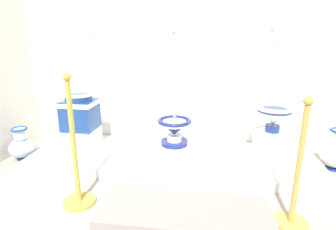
% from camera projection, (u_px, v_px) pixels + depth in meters
% --- Properties ---
extents(wall_back, '(3.93, 0.06, 2.98)m').
position_uv_depth(wall_back, '(179.00, 22.00, 3.02)').
color(wall_back, white).
rests_on(wall_back, ground_plane).
extents(display_platform, '(3.03, 0.95, 0.10)m').
position_uv_depth(display_platform, '(172.00, 158.00, 2.91)').
color(display_platform, white).
rests_on(display_platform, ground_plane).
extents(plinth_block_broad_patterned, '(0.36, 0.29, 0.23)m').
position_uv_depth(plinth_block_broad_patterned, '(82.00, 138.00, 3.04)').
color(plinth_block_broad_patterned, white).
rests_on(plinth_block_broad_patterned, display_platform).
extents(antique_toilet_broad_patterned, '(0.35, 0.34, 0.41)m').
position_uv_depth(antique_toilet_broad_patterned, '(80.00, 110.00, 2.95)').
color(antique_toilet_broad_patterned, navy).
rests_on(antique_toilet_broad_patterned, plinth_block_broad_patterned).
extents(plinth_block_slender_white, '(0.38, 0.39, 0.08)m').
position_uv_depth(plinth_block_slender_white, '(174.00, 148.00, 2.96)').
color(plinth_block_slender_white, white).
rests_on(plinth_block_slender_white, display_platform).
extents(antique_toilet_slender_white, '(0.37, 0.37, 0.29)m').
position_uv_depth(antique_toilet_slender_white, '(174.00, 128.00, 2.90)').
color(antique_toilet_slender_white, navy).
rests_on(antique_toilet_slender_white, plinth_block_slender_white).
extents(plinth_block_squat_floral, '(0.32, 0.30, 0.22)m').
position_uv_depth(plinth_block_squat_floral, '(270.00, 147.00, 2.80)').
color(plinth_block_squat_floral, white).
rests_on(plinth_block_squat_floral, display_platform).
extents(antique_toilet_squat_floral, '(0.35, 0.35, 0.33)m').
position_uv_depth(antique_toilet_squat_floral, '(273.00, 118.00, 2.72)').
color(antique_toilet_squat_floral, white).
rests_on(antique_toilet_squat_floral, plinth_block_squat_floral).
extents(info_placard_first, '(0.11, 0.01, 0.13)m').
position_uv_depth(info_placard_first, '(94.00, 37.00, 3.17)').
color(info_placard_first, white).
extents(info_placard_second, '(0.14, 0.01, 0.15)m').
position_uv_depth(info_placard_second, '(177.00, 37.00, 3.03)').
color(info_placard_second, white).
extents(info_placard_third, '(0.11, 0.01, 0.14)m').
position_uv_depth(info_placard_third, '(275.00, 34.00, 2.88)').
color(info_placard_third, white).
extents(decorative_vase_corner, '(0.27, 0.27, 0.37)m').
position_uv_depth(decorative_vase_corner, '(22.00, 146.00, 2.97)').
color(decorative_vase_corner, '#16478F').
rests_on(decorative_vase_corner, ground_plane).
extents(decorative_vase_spare, '(0.28, 0.28, 0.43)m').
position_uv_depth(decorative_vase_spare, '(335.00, 153.00, 2.73)').
color(decorative_vase_spare, navy).
rests_on(decorative_vase_spare, ground_plane).
extents(stanchion_post_near_left, '(0.26, 0.26, 1.07)m').
position_uv_depth(stanchion_post_near_left, '(76.00, 168.00, 2.12)').
color(stanchion_post_near_left, gold).
rests_on(stanchion_post_near_left, ground_plane).
extents(stanchion_post_near_right, '(0.24, 0.24, 0.95)m').
position_uv_depth(stanchion_post_near_right, '(296.00, 189.00, 1.87)').
color(stanchion_post_near_right, gold).
rests_on(stanchion_post_near_right, ground_plane).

